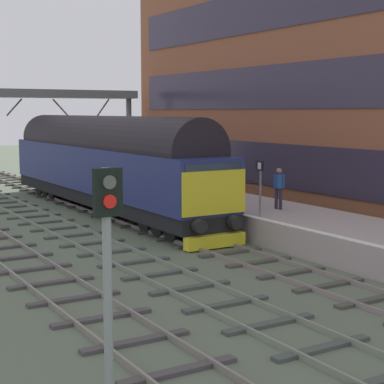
% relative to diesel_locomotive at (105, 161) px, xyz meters
% --- Properties ---
extents(ground_plane, '(140.00, 140.00, 0.00)m').
position_rel_diesel_locomotive_xyz_m(ground_plane, '(-0.00, -5.93, -2.49)').
color(ground_plane, '#57644F').
rests_on(ground_plane, ground).
extents(track_main, '(2.50, 60.00, 0.15)m').
position_rel_diesel_locomotive_xyz_m(track_main, '(-0.00, -5.93, -2.43)').
color(track_main, gray).
rests_on(track_main, ground).
extents(track_adjacent_west, '(2.50, 60.00, 0.15)m').
position_rel_diesel_locomotive_xyz_m(track_adjacent_west, '(-3.47, -5.93, -2.43)').
color(track_adjacent_west, gray).
rests_on(track_adjacent_west, ground).
extents(track_adjacent_far_west, '(2.50, 60.00, 0.15)m').
position_rel_diesel_locomotive_xyz_m(track_adjacent_far_west, '(-6.59, -5.93, -2.43)').
color(track_adjacent_far_west, slate).
rests_on(track_adjacent_far_west, ground).
extents(station_platform, '(4.00, 44.00, 1.01)m').
position_rel_diesel_locomotive_xyz_m(station_platform, '(3.60, -5.93, -1.99)').
color(station_platform, '#A49695').
rests_on(station_platform, ground).
extents(station_building, '(5.37, 32.89, 19.77)m').
position_rel_diesel_locomotive_xyz_m(station_building, '(10.76, -4.26, 7.40)').
color(station_building, brown).
rests_on(station_building, ground).
extents(diesel_locomotive, '(2.74, 19.90, 4.68)m').
position_rel_diesel_locomotive_xyz_m(diesel_locomotive, '(0.00, 0.00, 0.00)').
color(diesel_locomotive, black).
rests_on(diesel_locomotive, ground).
extents(signal_post_near, '(0.44, 0.22, 4.08)m').
position_rel_diesel_locomotive_xyz_m(signal_post_near, '(-8.60, -20.06, 0.07)').
color(signal_post_near, gray).
rests_on(signal_post_near, ground).
extents(platform_number_sign, '(0.10, 0.44, 2.08)m').
position_rel_diesel_locomotive_xyz_m(platform_number_sign, '(1.95, -9.85, -0.11)').
color(platform_number_sign, slate).
rests_on(platform_number_sign, station_platform).
extents(waiting_passenger, '(0.44, 0.48, 1.64)m').
position_rel_diesel_locomotive_xyz_m(waiting_passenger, '(3.74, -8.72, -0.50)').
color(waiting_passenger, '#2B2536').
rests_on(waiting_passenger, station_platform).
extents(overhead_footbridge, '(15.89, 2.00, 6.24)m').
position_rel_diesel_locomotive_xyz_m(overhead_footbridge, '(-1.25, 10.86, 3.23)').
color(overhead_footbridge, slate).
rests_on(overhead_footbridge, ground).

